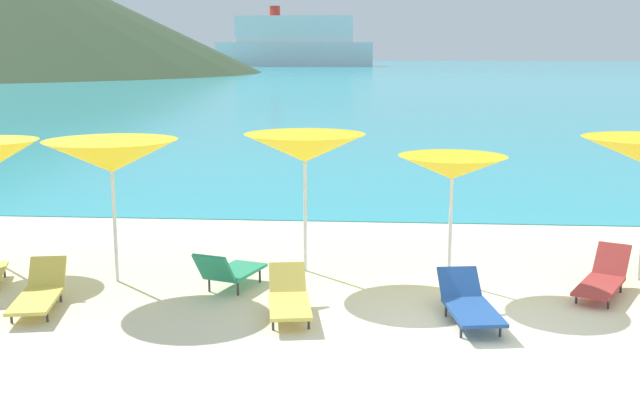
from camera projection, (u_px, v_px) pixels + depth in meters
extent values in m
cube|color=beige|center=(429.00, 203.00, 19.95)|extent=(50.00, 100.00, 0.30)
cube|color=#2DADBC|center=(385.00, 67.00, 232.30)|extent=(650.00, 440.00, 0.02)
cylinder|color=silver|center=(114.00, 216.00, 12.34)|extent=(0.06, 0.06, 2.19)
cone|color=yellow|center=(111.00, 156.00, 12.16)|extent=(2.12, 2.12, 0.52)
sphere|color=silver|center=(111.00, 146.00, 12.13)|extent=(0.07, 0.07, 0.07)
cylinder|color=silver|center=(305.00, 207.00, 12.95)|extent=(0.06, 0.06, 2.23)
cone|color=yellow|center=(305.00, 148.00, 12.76)|extent=(2.23, 2.23, 0.47)
sphere|color=silver|center=(305.00, 139.00, 12.74)|extent=(0.07, 0.07, 0.07)
cylinder|color=silver|center=(450.00, 222.00, 12.34)|extent=(0.06, 0.06, 1.98)
cone|color=yellow|center=(452.00, 168.00, 12.18)|extent=(1.81, 1.81, 0.38)
sphere|color=silver|center=(453.00, 160.00, 12.15)|extent=(0.07, 0.07, 0.07)
cube|color=#D8BF4C|center=(290.00, 306.00, 10.65)|extent=(0.74, 1.23, 0.05)
cube|color=#D8BF4C|center=(287.00, 278.00, 11.39)|extent=(0.60, 0.53, 0.38)
cylinder|color=#333338|center=(273.00, 324.00, 10.30)|extent=(0.04, 0.04, 0.19)
cylinder|color=#333338|center=(309.00, 323.00, 10.34)|extent=(0.04, 0.04, 0.19)
cylinder|color=#333338|center=(272.00, 304.00, 11.09)|extent=(0.04, 0.04, 0.19)
cylinder|color=#333338|center=(305.00, 303.00, 11.13)|extent=(0.04, 0.04, 0.19)
cube|color=#1E478C|center=(473.00, 312.00, 10.38)|extent=(0.79, 1.26, 0.05)
cube|color=#1E478C|center=(459.00, 283.00, 11.11)|extent=(0.64, 0.49, 0.39)
cylinder|color=#333338|center=(461.00, 331.00, 10.02)|extent=(0.04, 0.04, 0.19)
cylinder|color=#333338|center=(500.00, 330.00, 10.06)|extent=(0.04, 0.04, 0.19)
cylinder|color=#333338|center=(446.00, 310.00, 10.83)|extent=(0.04, 0.04, 0.19)
cylinder|color=#333338|center=(482.00, 309.00, 10.87)|extent=(0.04, 0.04, 0.19)
cube|color=#A53333|center=(599.00, 286.00, 11.61)|extent=(1.07, 1.39, 0.05)
cube|color=#A53333|center=(612.00, 260.00, 12.27)|extent=(0.65, 0.61, 0.48)
cylinder|color=#333338|center=(576.00, 298.00, 11.41)|extent=(0.04, 0.04, 0.17)
cylinder|color=#333338|center=(608.00, 303.00, 11.17)|extent=(0.04, 0.04, 0.17)
cylinder|color=#333338|center=(591.00, 283.00, 12.16)|extent=(0.04, 0.04, 0.17)
cylinder|color=#333338|center=(621.00, 287.00, 11.92)|extent=(0.04, 0.04, 0.17)
cube|color=#D8BF4C|center=(36.00, 300.00, 10.96)|extent=(0.79, 1.33, 0.05)
cube|color=#D8BF4C|center=(47.00, 272.00, 11.68)|extent=(0.59, 0.44, 0.43)
cylinder|color=#333338|center=(11.00, 317.00, 10.57)|extent=(0.04, 0.04, 0.17)
cylinder|color=#333338|center=(47.00, 316.00, 10.62)|extent=(0.04, 0.04, 0.17)
cylinder|color=#333338|center=(28.00, 298.00, 11.42)|extent=(0.04, 0.04, 0.17)
cylinder|color=#333338|center=(61.00, 297.00, 11.47)|extent=(0.04, 0.04, 0.17)
cube|color=#268C66|center=(236.00, 271.00, 12.23)|extent=(0.90, 1.19, 0.05)
cube|color=#268C66|center=(214.00, 268.00, 11.57)|extent=(0.65, 0.51, 0.48)
cylinder|color=#333338|center=(260.00, 276.00, 12.46)|extent=(0.04, 0.04, 0.22)
cylinder|color=#333338|center=(232.00, 272.00, 12.65)|extent=(0.04, 0.04, 0.22)
cylinder|color=#333338|center=(238.00, 288.00, 11.79)|extent=(0.04, 0.04, 0.22)
cylinder|color=#333338|center=(209.00, 285.00, 11.98)|extent=(0.04, 0.04, 0.22)
cylinder|color=#333338|center=(5.00, 272.00, 12.75)|extent=(0.04, 0.04, 0.18)
cube|color=white|center=(295.00, 54.00, 239.63)|extent=(48.86, 10.95, 7.25)
cube|color=white|center=(294.00, 29.00, 238.20)|extent=(36.67, 8.87, 8.09)
cylinder|color=red|center=(275.00, 11.00, 237.44)|extent=(3.28, 3.28, 3.00)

